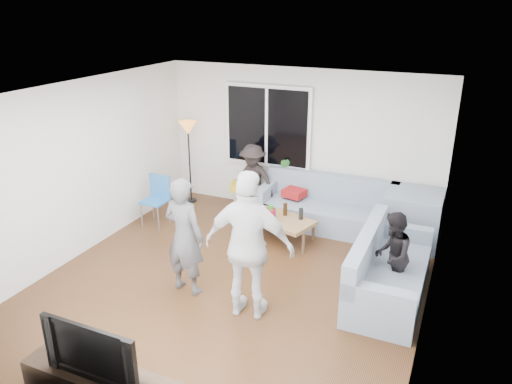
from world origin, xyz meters
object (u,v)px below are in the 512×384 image
at_px(coffee_table, 279,229).
at_px(floor_lamp, 190,163).
at_px(player_right, 249,246).
at_px(sofa_right_section, 391,266).
at_px(side_chair, 155,202).
at_px(television, 97,347).
at_px(player_left, 184,236).
at_px(spectator_back, 253,180).
at_px(spectator_right, 392,256).
at_px(sofa_back_section, 325,204).

distance_m(coffee_table, floor_lamp, 2.41).
xyz_separation_m(coffee_table, player_right, (0.40, -2.01, 0.73)).
bearing_deg(sofa_right_section, side_chair, 81.97).
bearing_deg(television, side_chair, 118.13).
bearing_deg(coffee_table, floor_lamp, 157.92).
distance_m(floor_lamp, player_left, 3.16).
relative_size(player_left, spectator_back, 1.23).
bearing_deg(spectator_back, player_left, -78.85).
height_order(sofa_right_section, coffee_table, sofa_right_section).
bearing_deg(player_right, coffee_table, -85.39).
xyz_separation_m(spectator_right, television, (-2.11, -3.08, 0.14)).
relative_size(player_right, television, 1.86).
height_order(sofa_right_section, player_left, player_left).
height_order(sofa_back_section, player_right, player_right).
xyz_separation_m(coffee_table, side_chair, (-2.17, -0.30, 0.23)).
height_order(player_left, player_right, player_right).
relative_size(sofa_back_section, player_left, 1.44).
bearing_deg(coffee_table, television, -92.97).
bearing_deg(player_left, coffee_table, -101.38).
xyz_separation_m(sofa_back_section, coffee_table, (-0.52, -0.80, -0.22)).
xyz_separation_m(sofa_back_section, player_left, (-1.11, -2.66, 0.37)).
bearing_deg(floor_lamp, coffee_table, -22.08).
relative_size(sofa_right_section, floor_lamp, 1.28).
bearing_deg(side_chair, television, -60.96).
relative_size(coffee_table, spectator_back, 0.85).
xyz_separation_m(player_right, spectator_back, (-1.23, 2.84, -0.28)).
bearing_deg(player_right, spectator_right, -150.05).
distance_m(side_chair, television, 4.17).
relative_size(floor_lamp, spectator_back, 1.20).
bearing_deg(coffee_table, side_chair, -172.18).
bearing_deg(spectator_back, coffee_table, -38.85).
height_order(coffee_table, spectator_back, spectator_back).
height_order(sofa_back_section, television, television).
distance_m(coffee_table, spectator_back, 1.26).
distance_m(floor_lamp, player_right, 3.87).
bearing_deg(player_right, floor_lamp, -54.97).
bearing_deg(player_left, player_right, 177.78).
distance_m(coffee_table, side_chair, 2.20).
bearing_deg(sofa_right_section, sofa_back_section, 39.48).
height_order(spectator_right, spectator_back, spectator_back).
bearing_deg(floor_lamp, sofa_right_section, -23.30).
bearing_deg(spectator_back, floor_lamp, -176.18).
xyz_separation_m(sofa_right_section, coffee_table, (-1.90, 0.87, -0.22)).
bearing_deg(sofa_back_section, spectator_right, -50.85).
distance_m(sofa_back_section, coffee_table, 0.98).
height_order(floor_lamp, player_right, player_right).
xyz_separation_m(coffee_table, spectator_right, (1.90, -0.89, 0.38)).
height_order(floor_lamp, player_left, player_left).
relative_size(side_chair, spectator_right, 0.74).
xyz_separation_m(sofa_back_section, spectator_back, (-1.36, 0.03, 0.22)).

